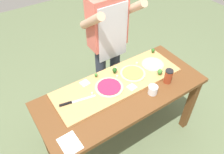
{
  "coord_description": "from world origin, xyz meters",
  "views": [
    {
      "loc": [
        -0.88,
        -1.15,
        2.3
      ],
      "look_at": [
        -0.01,
        0.16,
        0.84
      ],
      "focal_mm": 35.85,
      "sensor_mm": 36.0,
      "label": 1
    }
  ],
  "objects_px": {
    "broccoli_floret_back_left": "(153,50)",
    "recipe_note": "(70,144)",
    "chefs_knife": "(73,102)",
    "pizza_whole_pesto_green": "(133,73)",
    "broccoli_floret_center_right": "(96,75)",
    "pizza_slice_far_left": "(85,83)",
    "cheese_crumble_d": "(117,76)",
    "cheese_crumble_b": "(92,93)",
    "sauce_jar": "(168,76)",
    "broccoli_floret_back_right": "(160,72)",
    "broccoli_floret_front_mid": "(115,70)",
    "pizza_whole_beet_magenta": "(109,87)",
    "prep_table": "(122,99)",
    "cheese_crumble_a": "(137,63)",
    "cheese_crumble_c": "(116,68)",
    "cook_center": "(108,37)",
    "flour_cup": "(153,90)",
    "pizza_whole_cheese_artichoke": "(153,64)",
    "pizza_slice_near_right": "(132,87)"
  },
  "relations": [
    {
      "from": "pizza_slice_far_left",
      "to": "recipe_note",
      "type": "relative_size",
      "value": 0.42
    },
    {
      "from": "cheese_crumble_a",
      "to": "chefs_knife",
      "type": "bearing_deg",
      "value": -172.43
    },
    {
      "from": "cheese_crumble_a",
      "to": "cheese_crumble_d",
      "type": "height_order",
      "value": "cheese_crumble_a"
    },
    {
      "from": "cheese_crumble_a",
      "to": "flour_cup",
      "type": "bearing_deg",
      "value": -107.87
    },
    {
      "from": "pizza_whole_cheese_artichoke",
      "to": "cheese_crumble_b",
      "type": "distance_m",
      "value": 0.73
    },
    {
      "from": "pizza_whole_beet_magenta",
      "to": "sauce_jar",
      "type": "bearing_deg",
      "value": -23.62
    },
    {
      "from": "broccoli_floret_front_mid",
      "to": "cheese_crumble_c",
      "type": "height_order",
      "value": "broccoli_floret_front_mid"
    },
    {
      "from": "pizza_whole_pesto_green",
      "to": "cook_center",
      "type": "bearing_deg",
      "value": 89.75
    },
    {
      "from": "broccoli_floret_back_right",
      "to": "broccoli_floret_back_left",
      "type": "distance_m",
      "value": 0.36
    },
    {
      "from": "prep_table",
      "to": "broccoli_floret_back_right",
      "type": "distance_m",
      "value": 0.46
    },
    {
      "from": "chefs_knife",
      "to": "cook_center",
      "type": "height_order",
      "value": "cook_center"
    },
    {
      "from": "pizza_whole_pesto_green",
      "to": "broccoli_floret_center_right",
      "type": "xyz_separation_m",
      "value": [
        -0.33,
        0.16,
        0.02
      ]
    },
    {
      "from": "broccoli_floret_back_right",
      "to": "broccoli_floret_front_mid",
      "type": "bearing_deg",
      "value": 143.55
    },
    {
      "from": "cook_center",
      "to": "broccoli_floret_back_right",
      "type": "bearing_deg",
      "value": -70.94
    },
    {
      "from": "prep_table",
      "to": "broccoli_floret_back_left",
      "type": "xyz_separation_m",
      "value": [
        0.61,
        0.26,
        0.17
      ]
    },
    {
      "from": "flour_cup",
      "to": "sauce_jar",
      "type": "bearing_deg",
      "value": 8.88
    },
    {
      "from": "pizza_slice_far_left",
      "to": "recipe_note",
      "type": "height_order",
      "value": "pizza_slice_far_left"
    },
    {
      "from": "cheese_crumble_b",
      "to": "broccoli_floret_center_right",
      "type": "bearing_deg",
      "value": 50.27
    },
    {
      "from": "chefs_knife",
      "to": "pizza_whole_pesto_green",
      "type": "xyz_separation_m",
      "value": [
        0.67,
        0.01,
        0.0
      ]
    },
    {
      "from": "pizza_whole_pesto_green",
      "to": "broccoli_floret_center_right",
      "type": "distance_m",
      "value": 0.37
    },
    {
      "from": "broccoli_floret_back_left",
      "to": "recipe_note",
      "type": "relative_size",
      "value": 0.3
    },
    {
      "from": "chefs_knife",
      "to": "cook_center",
      "type": "distance_m",
      "value": 0.83
    },
    {
      "from": "flour_cup",
      "to": "prep_table",
      "type": "bearing_deg",
      "value": 139.23
    },
    {
      "from": "pizza_whole_beet_magenta",
      "to": "cheese_crumble_c",
      "type": "xyz_separation_m",
      "value": [
        0.21,
        0.2,
        -0.0
      ]
    },
    {
      "from": "pizza_whole_cheese_artichoke",
      "to": "cheese_crumble_c",
      "type": "distance_m",
      "value": 0.39
    },
    {
      "from": "pizza_slice_near_right",
      "to": "cheese_crumble_a",
      "type": "bearing_deg",
      "value": 44.38
    },
    {
      "from": "prep_table",
      "to": "cook_center",
      "type": "distance_m",
      "value": 0.69
    },
    {
      "from": "pizza_whole_beet_magenta",
      "to": "cheese_crumble_b",
      "type": "bearing_deg",
      "value": 173.16
    },
    {
      "from": "pizza_whole_beet_magenta",
      "to": "broccoli_floret_back_right",
      "type": "bearing_deg",
      "value": -13.64
    },
    {
      "from": "cheese_crumble_a",
      "to": "cook_center",
      "type": "xyz_separation_m",
      "value": [
        -0.13,
        0.35,
        0.18
      ]
    },
    {
      "from": "broccoli_floret_front_mid",
      "to": "chefs_knife",
      "type": "bearing_deg",
      "value": -167.58
    },
    {
      "from": "cheese_crumble_b",
      "to": "pizza_whole_pesto_green",
      "type": "bearing_deg",
      "value": 1.39
    },
    {
      "from": "cheese_crumble_b",
      "to": "sauce_jar",
      "type": "bearing_deg",
      "value": -19.76
    },
    {
      "from": "sauce_jar",
      "to": "broccoli_floret_back_left",
      "type": "bearing_deg",
      "value": 67.12
    },
    {
      "from": "broccoli_floret_front_mid",
      "to": "prep_table",
      "type": "bearing_deg",
      "value": -106.29
    },
    {
      "from": "broccoli_floret_center_right",
      "to": "pizza_slice_far_left",
      "type": "bearing_deg",
      "value": -170.28
    },
    {
      "from": "cheese_crumble_b",
      "to": "flour_cup",
      "type": "height_order",
      "value": "flour_cup"
    },
    {
      "from": "pizza_whole_cheese_artichoke",
      "to": "sauce_jar",
      "type": "relative_size",
      "value": 1.59
    },
    {
      "from": "broccoli_floret_center_right",
      "to": "cheese_crumble_d",
      "type": "height_order",
      "value": "broccoli_floret_center_right"
    },
    {
      "from": "pizza_whole_pesto_green",
      "to": "flour_cup",
      "type": "relative_size",
      "value": 2.91
    },
    {
      "from": "pizza_whole_cheese_artichoke",
      "to": "broccoli_floret_front_mid",
      "type": "distance_m",
      "value": 0.42
    },
    {
      "from": "cheese_crumble_a",
      "to": "cheese_crumble_c",
      "type": "xyz_separation_m",
      "value": [
        -0.22,
        0.06,
        -0.0
      ]
    },
    {
      "from": "pizza_whole_pesto_green",
      "to": "cook_center",
      "type": "distance_m",
      "value": 0.49
    },
    {
      "from": "cheese_crumble_c",
      "to": "cheese_crumble_d",
      "type": "relative_size",
      "value": 0.73
    },
    {
      "from": "pizza_slice_near_right",
      "to": "pizza_whole_beet_magenta",
      "type": "bearing_deg",
      "value": 146.08
    },
    {
      "from": "pizza_slice_near_right",
      "to": "broccoli_floret_back_left",
      "type": "distance_m",
      "value": 0.6
    },
    {
      "from": "flour_cup",
      "to": "cook_center",
      "type": "height_order",
      "value": "cook_center"
    },
    {
      "from": "pizza_whole_beet_magenta",
      "to": "pizza_slice_near_right",
      "type": "relative_size",
      "value": 3.61
    },
    {
      "from": "cheese_crumble_b",
      "to": "sauce_jar",
      "type": "xyz_separation_m",
      "value": [
        0.69,
        -0.25,
        0.04
      ]
    },
    {
      "from": "broccoli_floret_back_left",
      "to": "cheese_crumble_d",
      "type": "relative_size",
      "value": 3.23
    }
  ]
}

